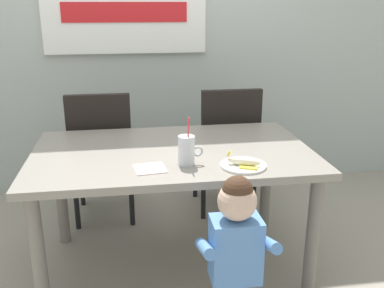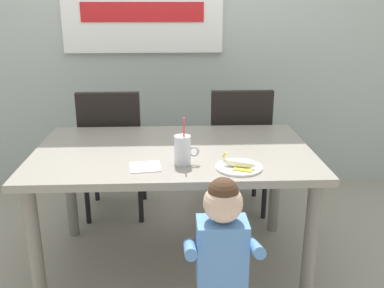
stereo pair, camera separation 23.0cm
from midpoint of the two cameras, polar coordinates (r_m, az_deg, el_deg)
ground_plane at (r=2.73m, az=0.32°, el=-15.66°), size 24.00×24.00×0.00m
back_wall at (r=3.57m, az=-0.82°, el=17.10°), size 6.40×0.17×2.90m
dining_table at (r=2.43m, az=0.34°, el=-2.79°), size 1.54×0.94×0.74m
dining_chair_left at (r=3.09m, az=-8.26°, el=-0.44°), size 0.44×0.45×0.96m
dining_chair_right at (r=3.15m, az=8.28°, el=-0.10°), size 0.44×0.45×0.96m
toddler_standing at (r=1.93m, az=7.63°, el=-13.15°), size 0.33×0.24×0.84m
milk_cup at (r=2.16m, az=1.93°, el=-1.08°), size 0.13×0.08×0.25m
snack_plate at (r=2.15m, az=9.40°, el=-3.13°), size 0.23×0.23×0.01m
peeled_banana at (r=2.13m, az=9.51°, el=-2.64°), size 0.17×0.14×0.07m
paper_napkin at (r=2.14m, az=-3.06°, el=-3.09°), size 0.17×0.17×0.00m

